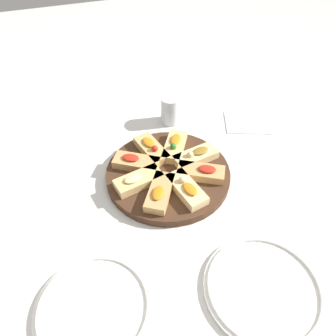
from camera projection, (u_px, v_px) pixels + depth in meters
name	position (u px, v px, depth m)	size (l,w,h in m)	color
ground_plane	(168.00, 177.00, 0.92)	(3.00, 3.00, 0.00)	silver
serving_board	(168.00, 174.00, 0.92)	(0.35, 0.35, 0.02)	#422819
focaccia_slice_0	(175.00, 146.00, 0.96)	(0.11, 0.14, 0.04)	#DBB775
focaccia_slice_1	(151.00, 149.00, 0.95)	(0.08, 0.14, 0.04)	tan
focaccia_slice_2	(136.00, 162.00, 0.91)	(0.14, 0.11, 0.03)	tan
focaccia_slice_3	(138.00, 180.00, 0.86)	(0.14, 0.08, 0.03)	#DBB775
focaccia_slice_4	(160.00, 192.00, 0.84)	(0.11, 0.14, 0.03)	tan
focaccia_slice_5	(187.00, 189.00, 0.84)	(0.08, 0.14, 0.04)	#E5C689
focaccia_slice_6	(201.00, 172.00, 0.89)	(0.14, 0.11, 0.03)	tan
focaccia_slice_7	(196.00, 156.00, 0.93)	(0.13, 0.08, 0.04)	#E5C689
plate_left	(263.00, 288.00, 0.69)	(0.25, 0.25, 0.02)	white
plate_right	(94.00, 308.00, 0.66)	(0.24, 0.24, 0.02)	white
water_glass	(171.00, 110.00, 1.08)	(0.06, 0.06, 0.09)	silver
napkin_stack	(247.00, 122.00, 1.10)	(0.14, 0.12, 0.01)	white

